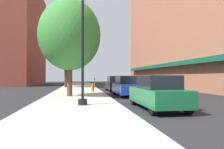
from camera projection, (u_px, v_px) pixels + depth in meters
ground_plane at (113, 90)px, 24.10m from camera, size 90.00×90.00×0.00m
sidewalk_slab at (78, 90)px, 24.49m from camera, size 4.80×50.00×0.12m
building_right_brick at (185, 9)px, 29.81m from camera, size 6.80×40.00×22.57m
building_far_background at (22, 36)px, 40.73m from camera, size 6.80×18.00×18.94m
lamppost at (83, 46)px, 10.92m from camera, size 0.48×0.48×5.90m
fire_hydrant at (93, 88)px, 20.46m from camera, size 0.33×0.26×0.79m
parking_meter_near at (95, 82)px, 26.55m from camera, size 0.14×0.09×1.31m
tree_near at (66, 51)px, 28.95m from camera, size 4.55×4.55×7.69m
tree_mid at (70, 35)px, 15.82m from camera, size 4.68×4.68×7.33m
tree_far at (68, 55)px, 34.18m from camera, size 4.49×4.49×7.65m
car_green at (157, 93)px, 10.23m from camera, size 1.80×4.30×1.66m
car_blue at (127, 86)px, 16.94m from camera, size 1.80×4.30×1.66m
car_black at (115, 84)px, 22.49m from camera, size 1.80×4.30×1.66m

